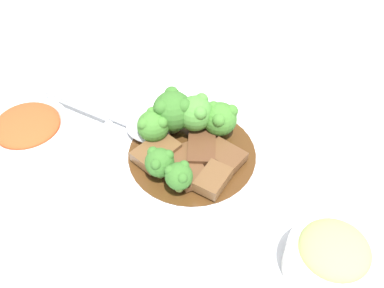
% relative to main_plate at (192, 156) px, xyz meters
% --- Properties ---
extents(ground_plane, '(4.00, 4.00, 0.00)m').
position_rel_main_plate_xyz_m(ground_plane, '(0.00, 0.00, -0.01)').
color(ground_plane, silver).
extents(main_plate, '(0.27, 0.27, 0.02)m').
position_rel_main_plate_xyz_m(main_plate, '(0.00, 0.00, 0.00)').
color(main_plate, white).
rests_on(main_plate, ground_plane).
extents(beef_strip_0, '(0.08, 0.06, 0.01)m').
position_rel_main_plate_xyz_m(beef_strip_0, '(-0.02, 0.02, 0.01)').
color(beef_strip_0, brown).
rests_on(beef_strip_0, main_plate).
extents(beef_strip_1, '(0.04, 0.06, 0.01)m').
position_rel_main_plate_xyz_m(beef_strip_1, '(0.03, 0.04, 0.02)').
color(beef_strip_1, brown).
rests_on(beef_strip_1, main_plate).
extents(beef_strip_2, '(0.04, 0.05, 0.02)m').
position_rel_main_plate_xyz_m(beef_strip_2, '(-0.06, 0.02, 0.02)').
color(beef_strip_2, brown).
rests_on(beef_strip_2, main_plate).
extents(beef_strip_3, '(0.07, 0.07, 0.01)m').
position_rel_main_plate_xyz_m(beef_strip_3, '(-0.01, -0.01, 0.02)').
color(beef_strip_3, '#56331E').
rests_on(beef_strip_3, main_plate).
extents(beef_strip_4, '(0.05, 0.04, 0.01)m').
position_rel_main_plate_xyz_m(beef_strip_4, '(-0.04, -0.02, 0.02)').
color(beef_strip_4, brown).
rests_on(beef_strip_4, main_plate).
extents(broccoli_floret_0, '(0.05, 0.05, 0.05)m').
position_rel_main_plate_xyz_m(broccoli_floret_0, '(-0.00, -0.05, 0.04)').
color(broccoli_floret_0, '#8EB756').
rests_on(broccoli_floret_0, main_plate).
extents(broccoli_floret_1, '(0.05, 0.05, 0.06)m').
position_rel_main_plate_xyz_m(broccoli_floret_1, '(0.02, -0.03, 0.04)').
color(broccoli_floret_1, '#7FA84C').
rests_on(broccoli_floret_1, main_plate).
extents(broccoli_floret_2, '(0.05, 0.05, 0.06)m').
position_rel_main_plate_xyz_m(broccoli_floret_2, '(0.05, -0.01, 0.04)').
color(broccoli_floret_2, '#7FA84C').
rests_on(broccoli_floret_2, main_plate).
extents(broccoli_floret_3, '(0.04, 0.04, 0.04)m').
position_rel_main_plate_xyz_m(broccoli_floret_3, '(0.00, 0.06, 0.03)').
color(broccoli_floret_3, '#7FA84C').
rests_on(broccoli_floret_3, main_plate).
extents(broccoli_floret_4, '(0.03, 0.03, 0.04)m').
position_rel_main_plate_xyz_m(broccoli_floret_4, '(-0.03, 0.05, 0.03)').
color(broccoli_floret_4, '#8EB756').
rests_on(broccoli_floret_4, main_plate).
extents(broccoli_floret_5, '(0.04, 0.04, 0.05)m').
position_rel_main_plate_xyz_m(broccoli_floret_5, '(0.05, 0.02, 0.04)').
color(broccoli_floret_5, '#8EB756').
rests_on(broccoli_floret_5, main_plate).
extents(serving_spoon, '(0.21, 0.09, 0.01)m').
position_rel_main_plate_xyz_m(serving_spoon, '(0.08, 0.03, 0.02)').
color(serving_spoon, '#B7B7BC').
rests_on(serving_spoon, main_plate).
extents(side_bowl_kimchi, '(0.11, 0.11, 0.05)m').
position_rel_main_plate_xyz_m(side_bowl_kimchi, '(0.18, 0.14, 0.01)').
color(side_bowl_kimchi, white).
rests_on(side_bowl_kimchi, ground_plane).
extents(side_bowl_appetizer, '(0.10, 0.10, 0.06)m').
position_rel_main_plate_xyz_m(side_bowl_appetizer, '(-0.22, 0.01, 0.02)').
color(side_bowl_appetizer, white).
rests_on(side_bowl_appetizer, ground_plane).
extents(sauce_dish, '(0.08, 0.08, 0.01)m').
position_rel_main_plate_xyz_m(sauce_dish, '(0.06, -0.20, -0.00)').
color(sauce_dish, white).
rests_on(sauce_dish, ground_plane).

